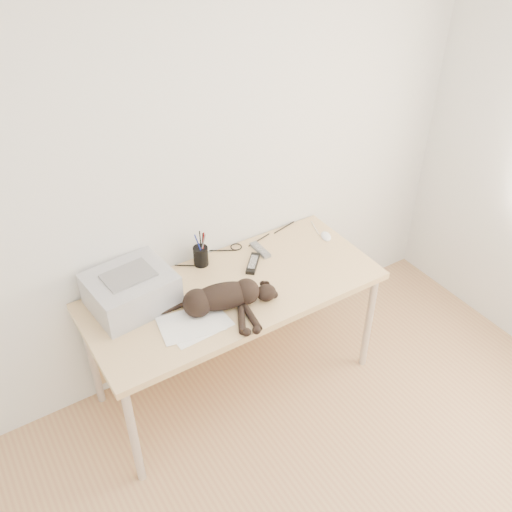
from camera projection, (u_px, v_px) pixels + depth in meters
wall_back at (196, 168)px, 2.96m from camera, size 3.50×0.00×3.50m
desk at (226, 298)px, 3.19m from camera, size 1.60×0.70×0.74m
printer at (131, 290)px, 2.90m from camera, size 0.44×0.39×0.19m
papers at (194, 324)px, 2.83m from camera, size 0.36×0.27×0.01m
cat at (220, 299)px, 2.89m from camera, size 0.64×0.42×0.15m
mug at (151, 275)px, 3.07m from camera, size 0.14×0.14×0.10m
pen_cup at (201, 256)px, 3.19m from camera, size 0.08×0.08×0.21m
remote_grey at (260, 250)px, 3.32m from camera, size 0.05×0.16×0.02m
remote_black at (253, 263)px, 3.21m from camera, size 0.16×0.17×0.02m
mouse at (326, 235)px, 3.43m from camera, size 0.09×0.11×0.03m
cable_tangle at (206, 258)px, 3.26m from camera, size 1.36×0.07×0.01m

